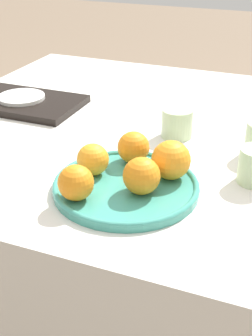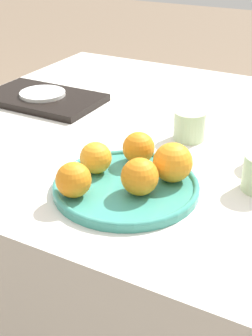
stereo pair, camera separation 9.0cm
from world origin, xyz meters
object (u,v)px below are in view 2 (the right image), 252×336
orange_3 (96,158)px  orange_4 (75,180)px  fruit_platter (126,186)px  orange_1 (140,177)px  serving_tray (43,99)px  orange_2 (173,162)px  cup_0 (190,126)px  orange_0 (139,148)px  side_plate (42,94)px

orange_3 → orange_4: bearing=-80.6°
fruit_platter → orange_1: orange_1 is taller
orange_1 → serving_tray: 0.60m
orange_2 → cup_0: 0.23m
orange_1 → orange_3: orange_1 is taller
orange_1 → cup_0: 0.30m
orange_1 → orange_2: size_ratio=0.91×
orange_2 → orange_3: bearing=-163.8°
orange_0 → orange_3: orange_0 is taller
orange_0 → orange_4: same height
orange_1 → orange_3: bearing=164.5°
fruit_platter → orange_4: size_ratio=4.29×
orange_0 → cup_0: size_ratio=0.90×
orange_4 → side_plate: bearing=133.6°
orange_3 → cup_0: (0.10, 0.27, -0.01)m
side_plate → orange_3: bearing=-39.8°
side_plate → serving_tray: bearing=90.0°
fruit_platter → serving_tray: same height
orange_3 → orange_4: 0.10m
orange_2 → orange_4: bearing=-133.5°
orange_0 → orange_1: size_ratio=0.95×
orange_1 → orange_2: orange_2 is taller
orange_2 → cup_0: orange_2 is taller
orange_1 → cup_0: (-0.02, 0.30, -0.01)m
orange_4 → orange_2: bearing=46.5°
orange_3 → serving_tray: size_ratio=0.19×
fruit_platter → orange_1: bearing=-24.1°
orange_0 → cup_0: (0.04, 0.19, -0.01)m
fruit_platter → orange_2: bearing=39.0°
orange_4 → orange_0: bearing=77.0°
serving_tray → side_plate: bearing=-90.0°
orange_0 → orange_4: bearing=-103.0°
serving_tray → cup_0: (0.47, -0.04, 0.03)m
fruit_platter → orange_2: orange_2 is taller
orange_3 → side_plate: size_ratio=0.49×
orange_0 → side_plate: size_ratio=0.52×
serving_tray → fruit_platter: bearing=-35.8°
cup_0 → serving_tray: bearing=175.1°
orange_2 → orange_3: size_ratio=1.21×
orange_3 → serving_tray: bearing=140.2°
orange_4 → cup_0: (0.08, 0.37, -0.01)m
orange_4 → cup_0: size_ratio=0.89×
side_plate → orange_2: bearing=-27.0°
orange_0 → orange_4: 0.18m
orange_0 → side_plate: orange_0 is taller
orange_0 → cup_0: bearing=78.1°
fruit_platter → orange_0: bearing=102.5°
orange_2 → cup_0: bearing=103.2°
serving_tray → cup_0: cup_0 is taller
orange_4 → side_plate: size_ratio=0.51×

